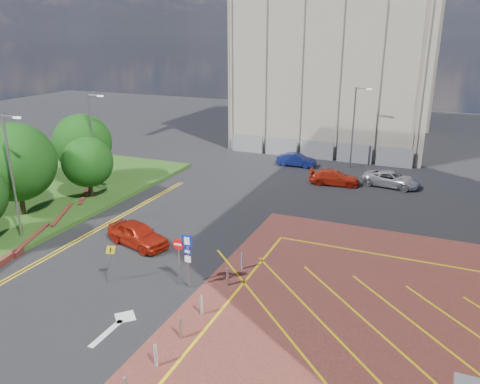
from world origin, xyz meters
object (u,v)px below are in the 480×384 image
Objects in this scene: car_red_left at (138,234)px; lamp_back at (354,125)px; tree_d at (83,143)px; warning_sign at (110,259)px; lamp_left_far at (93,138)px; sign_cluster at (184,254)px; tree_c at (88,162)px; car_red_back at (334,177)px; lamp_left_near at (12,172)px; tree_b at (16,162)px; car_blue_back at (297,160)px; car_silver_back at (391,179)px.

lamp_back is at bearing -5.25° from car_red_left.
tree_d is 18.60m from warning_sign.
lamp_left_far is 12.69m from car_red_left.
car_red_left is (-1.45, 4.56, -0.66)m from warning_sign.
sign_cluster is at bearing 16.74° from warning_sign.
tree_c is 1.53× the size of sign_cluster.
lamp_left_far is 1.78× the size of car_red_left.
tree_c is 2.18× the size of warning_sign.
car_red_back is (-0.37, -6.11, -3.71)m from lamp_back.
sign_cluster reaches higher than warning_sign.
sign_cluster is (12.72, -1.02, -2.71)m from lamp_left_near.
tree_d is at bearing 135.00° from tree_c.
lamp_left_near reaches higher than tree_b.
tree_b is 1.72× the size of car_blue_back.
tree_b reaches higher than tree_d.
lamp_left_near reaches higher than car_blue_back.
car_silver_back is at bearing -80.71° from car_red_back.
lamp_left_near is 1.00× the size of lamp_back.
lamp_back is 1.78× the size of car_red_left.
car_red_left is (9.36, -7.63, -3.90)m from lamp_left_far.
lamp_left_far is 16.61m from warning_sign.
car_red_back is (19.20, 16.89, -3.59)m from tree_b.
tree_b reaches higher than car_red_back.
tree_c reaches higher than car_red_left.
lamp_left_near is 9.63m from warning_sign.
sign_cluster is (15.80, -4.02, -2.28)m from tree_b.
lamp_back is 25.59m from car_red_left.
tree_d is 2.70× the size of warning_sign.
sign_cluster is (-3.78, -27.02, -2.41)m from lamp_back.
car_red_left is (11.43, -8.63, -3.11)m from tree_d.
car_blue_back is (15.35, 13.46, -3.22)m from tree_d.
tree_d is 1.36× the size of car_red_back.
tree_c is 1.09× the size of car_red_left.
tree_c is at bearing 117.38° from car_red_back.
sign_cluster is (13.80, -9.02, -1.24)m from tree_c.
car_red_left is at bearing -37.05° from tree_d.
car_silver_back is at bearing -47.33° from lamp_back.
lamp_left_far reaches higher than car_blue_back.
tree_c is at bearing -45.00° from tree_d.
tree_b is at bearing -130.41° from lamp_back.
warning_sign is at bearing -105.27° from lamp_back.
car_red_back is at bearing 41.33° from tree_b.
warning_sign is at bearing -45.69° from tree_d.
lamp_left_near is at bearing 166.01° from warning_sign.
warning_sign is at bearing -163.26° from sign_cluster.
lamp_left_far is (2.08, -1.00, 0.79)m from tree_d.
tree_c is at bearing 146.84° from sign_cluster.
car_red_back is at bearing -10.68° from car_red_left.
tree_d is 14.66m from car_red_left.
car_silver_back is (13.48, 18.92, -0.09)m from car_red_left.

